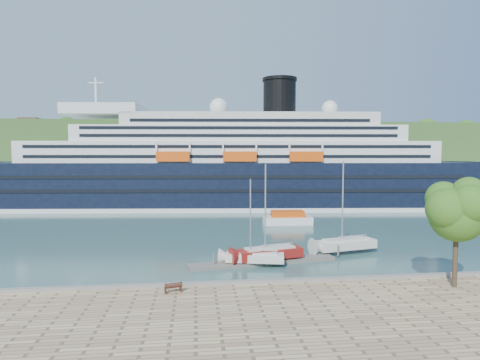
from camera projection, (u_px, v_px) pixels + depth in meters
ground at (286, 293)px, 34.07m from camera, size 400.00×400.00×0.00m
far_hillside at (213, 152)px, 176.99m from camera, size 400.00×50.00×24.00m
quay_coping at (287, 281)px, 33.79m from camera, size 220.00×0.50×0.30m
cruise_ship at (219, 143)px, 86.58m from camera, size 125.41×29.39×27.91m
park_bench at (173, 287)px, 31.30m from camera, size 1.54×0.95×0.92m
promenade_tree at (456, 228)px, 32.34m from camera, size 5.85×5.85×9.70m
floating_pontoon at (263, 262)px, 43.04m from camera, size 16.33×4.59×0.36m
sailboat_white_near at (255, 225)px, 41.94m from camera, size 7.01×3.21×8.75m
sailboat_red at (270, 216)px, 43.09m from camera, size 8.21×4.07×10.22m
sailboat_white_far at (347, 210)px, 47.13m from camera, size 8.38×4.02×10.44m
tender_launch at (288, 218)px, 66.37m from camera, size 8.31×3.24×2.26m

